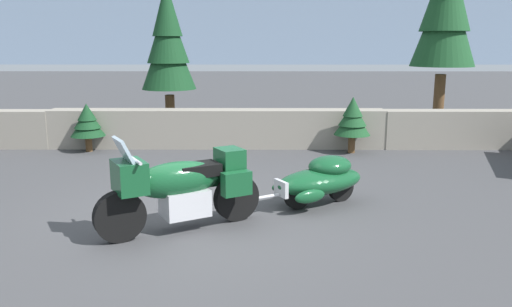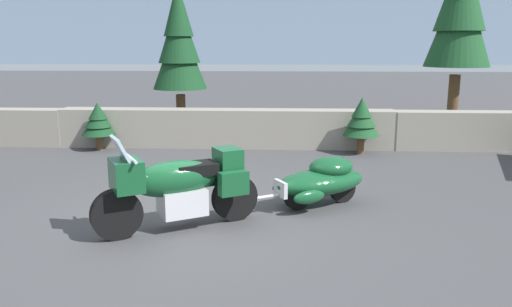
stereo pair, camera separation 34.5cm
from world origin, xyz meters
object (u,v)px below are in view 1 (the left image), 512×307
Objects in this scene: touring_motorcycle at (180,186)px; car_shaped_trailer at (321,179)px; pine_tree_secondary at (168,41)px; pine_tree_tall at (446,2)px.

touring_motorcycle reaches higher than car_shaped_trailer.
car_shaped_trailer is 6.84m from pine_tree_secondary.
touring_motorcycle is at bearing -79.32° from pine_tree_secondary.
touring_motorcycle is at bearing -150.50° from car_shaped_trailer.
pine_tree_secondary is at bearing 100.68° from touring_motorcycle.
pine_tree_tall is 1.41× the size of pine_tree_secondary.
car_shaped_trailer is at bearing 29.50° from touring_motorcycle.
pine_tree_tall is at bearing 52.07° from touring_motorcycle.
pine_tree_tall is (6.06, 7.78, 2.92)m from touring_motorcycle.
touring_motorcycle is 7.13m from pine_tree_secondary.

